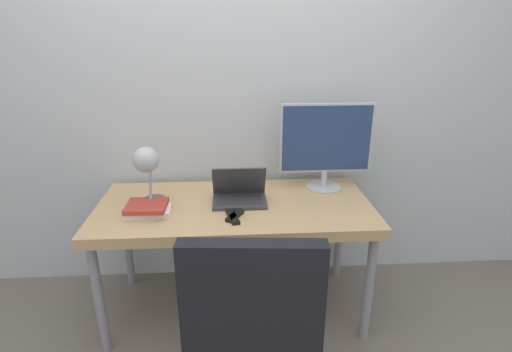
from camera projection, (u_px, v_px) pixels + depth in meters
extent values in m
plane|color=#70665B|center=(238.00, 350.00, 2.18)|extent=(12.00, 12.00, 0.00)
cube|color=silver|center=(232.00, 89.00, 2.47)|extent=(8.00, 0.05, 2.60)
cube|color=tan|center=(235.00, 209.00, 2.29)|extent=(1.56, 0.73, 0.06)
cylinder|color=gray|center=(99.00, 299.00, 2.08)|extent=(0.05, 0.05, 0.65)
cylinder|color=gray|center=(369.00, 288.00, 2.17)|extent=(0.05, 0.05, 0.65)
cylinder|color=gray|center=(127.00, 241.00, 2.65)|extent=(0.05, 0.05, 0.65)
cylinder|color=gray|center=(339.00, 234.00, 2.74)|extent=(0.05, 0.05, 0.65)
cube|color=#38383D|center=(240.00, 201.00, 2.29)|extent=(0.31, 0.22, 0.02)
cube|color=#2D2D33|center=(240.00, 200.00, 2.28)|extent=(0.26, 0.13, 0.00)
cube|color=#38383D|center=(239.00, 181.00, 2.30)|extent=(0.31, 0.11, 0.19)
cube|color=black|center=(239.00, 181.00, 2.30)|extent=(0.28, 0.10, 0.17)
cylinder|color=#B7B7BC|center=(323.00, 187.00, 2.50)|extent=(0.22, 0.22, 0.01)
cylinder|color=#B7B7BC|center=(324.00, 178.00, 2.48)|extent=(0.04, 0.04, 0.11)
cube|color=#B7B7BC|center=(326.00, 138.00, 2.39)|extent=(0.56, 0.02, 0.42)
cube|color=navy|center=(327.00, 139.00, 2.38)|extent=(0.53, 0.00, 0.40)
cylinder|color=#4C4C51|center=(155.00, 200.00, 2.31)|extent=(0.13, 0.13, 0.02)
cylinder|color=#99999E|center=(150.00, 180.00, 2.20)|extent=(0.02, 0.14, 0.28)
sphere|color=#B2B2B7|center=(146.00, 160.00, 2.09)|extent=(0.14, 0.14, 0.14)
cube|color=black|center=(253.00, 327.00, 1.69)|extent=(0.57, 0.51, 0.09)
cube|color=black|center=(252.00, 303.00, 1.41)|extent=(0.52, 0.11, 0.48)
cube|color=silver|center=(147.00, 212.00, 2.13)|extent=(0.25, 0.15, 0.04)
cube|color=#B2382D|center=(146.00, 206.00, 2.13)|extent=(0.22, 0.19, 0.02)
cube|color=black|center=(233.00, 217.00, 2.10)|extent=(0.08, 0.17, 0.02)
cube|color=black|center=(236.00, 216.00, 2.11)|extent=(0.10, 0.14, 0.02)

